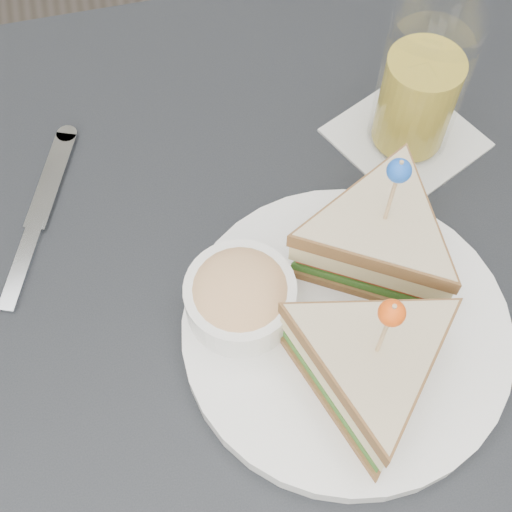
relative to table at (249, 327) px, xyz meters
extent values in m
plane|color=#3F3833|center=(0.00, 0.00, -0.67)|extent=(3.50, 3.50, 0.00)
cube|color=black|center=(0.00, 0.00, 0.06)|extent=(0.80, 0.80, 0.03)
cylinder|color=black|center=(0.35, 0.35, -0.31)|extent=(0.04, 0.04, 0.72)
cylinder|color=white|center=(0.07, -0.06, 0.08)|extent=(0.36, 0.36, 0.02)
cylinder|color=white|center=(0.07, -0.06, 0.10)|extent=(0.36, 0.36, 0.01)
cylinder|color=#DDB27F|center=(0.07, -0.11, 0.20)|extent=(0.00, 0.00, 0.09)
sphere|color=#FF5310|center=(0.07, -0.11, 0.23)|extent=(0.02, 0.02, 0.02)
cylinder|color=#DDB27F|center=(0.12, 0.00, 0.20)|extent=(0.00, 0.00, 0.09)
sphere|color=blue|center=(0.12, 0.00, 0.23)|extent=(0.02, 0.02, 0.02)
cylinder|color=white|center=(-0.01, -0.02, 0.11)|extent=(0.12, 0.12, 0.04)
ellipsoid|color=#E0B772|center=(-0.01, -0.02, 0.13)|extent=(0.11, 0.11, 0.04)
cube|color=#B7BBC2|center=(-0.20, 0.08, 0.08)|extent=(0.05, 0.10, 0.01)
cube|color=#B7BBC2|center=(-0.16, 0.17, 0.08)|extent=(0.06, 0.12, 0.00)
cylinder|color=#B7BBC2|center=(-0.14, 0.22, 0.08)|extent=(0.03, 0.03, 0.00)
cube|color=silver|center=(0.20, 0.14, 0.08)|extent=(0.17, 0.17, 0.00)
cylinder|color=gold|center=(0.20, 0.14, 0.13)|extent=(0.10, 0.10, 0.10)
cylinder|color=white|center=(0.20, 0.14, 0.16)|extent=(0.11, 0.11, 0.16)
cube|color=white|center=(0.20, 0.15, 0.18)|extent=(0.03, 0.03, 0.02)
cube|color=white|center=(0.19, 0.12, 0.18)|extent=(0.02, 0.02, 0.02)
camera|label=1|loc=(-0.06, -0.28, 0.66)|focal=50.00mm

